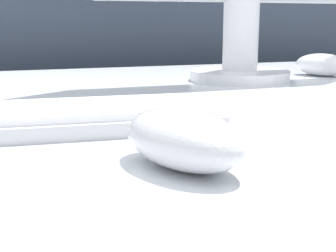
# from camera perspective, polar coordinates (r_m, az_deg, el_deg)

# --- Properties ---
(partition_panel) EXTENTS (5.00, 0.03, 1.21)m
(partition_panel) POSITION_cam_1_polar(r_m,az_deg,el_deg) (1.31, -13.97, 0.46)
(partition_panel) COLOR #333D4C
(partition_panel) RESTS_ON ground_plane
(computer_mouse_near) EXTENTS (0.10, 0.14, 0.05)m
(computer_mouse_near) POSITION_cam_1_polar(r_m,az_deg,el_deg) (0.37, 1.83, -1.55)
(computer_mouse_near) COLOR silver
(computer_mouse_near) RESTS_ON desk
(keyboard) EXTENTS (0.38, 0.16, 0.02)m
(keyboard) POSITION_cam_1_polar(r_m,az_deg,el_deg) (0.52, -14.95, 0.89)
(keyboard) COLOR silver
(keyboard) RESTS_ON desk
(computer_mouse_far) EXTENTS (0.11, 0.13, 0.05)m
(computer_mouse_far) POSITION_cam_1_polar(r_m,az_deg,el_deg) (1.04, 18.27, 7.11)
(computer_mouse_far) COLOR white
(computer_mouse_far) RESTS_ON desk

